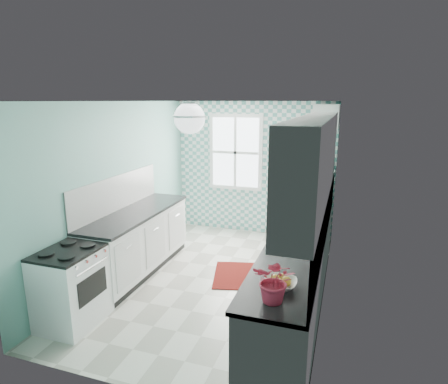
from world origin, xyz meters
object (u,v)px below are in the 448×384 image
(fridge, at_px, (310,205))
(potted_plant, at_px, (275,281))
(stove, at_px, (71,286))
(sink, at_px, (306,219))
(ceiling_light, at_px, (189,118))
(microwave, at_px, (312,156))
(fruit_bowl, at_px, (280,284))

(fridge, bearing_deg, potted_plant, -87.03)
(stove, distance_m, sink, 3.07)
(ceiling_light, relative_size, microwave, 0.75)
(stove, distance_m, fruit_bowl, 2.46)
(fridge, bearing_deg, sink, -84.71)
(sink, xyz_separation_m, fruit_bowl, (-0.00, -2.04, 0.05))
(ceiling_light, xyz_separation_m, stove, (-1.20, -0.70, -1.86))
(ceiling_light, bearing_deg, potted_plant, -43.43)
(sink, bearing_deg, stove, -142.78)
(sink, height_order, potted_plant, sink)
(sink, bearing_deg, fridge, 93.38)
(potted_plant, relative_size, microwave, 0.80)
(stove, bearing_deg, ceiling_light, 28.24)
(fridge, distance_m, sink, 1.47)
(fruit_bowl, xyz_separation_m, microwave, (-0.09, 3.49, 0.63))
(ceiling_light, bearing_deg, microwave, 66.91)
(fruit_bowl, bearing_deg, fridge, 91.48)
(fridge, xyz_separation_m, stove, (-2.31, -3.30, -0.28))
(potted_plant, bearing_deg, fruit_bowl, 90.00)
(stove, bearing_deg, fridge, 53.12)
(fridge, relative_size, microwave, 3.16)
(fridge, bearing_deg, stove, -123.39)
(potted_plant, bearing_deg, stove, 169.62)
(potted_plant, xyz_separation_m, microwave, (-0.09, 3.74, 0.47))
(stove, relative_size, fruit_bowl, 3.06)
(fridge, height_order, stove, fridge)
(fridge, height_order, sink, fridge)
(sink, relative_size, potted_plant, 1.46)
(stove, relative_size, potted_plant, 2.34)
(stove, height_order, sink, sink)
(sink, bearing_deg, microwave, 93.36)
(fruit_bowl, distance_m, microwave, 3.55)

